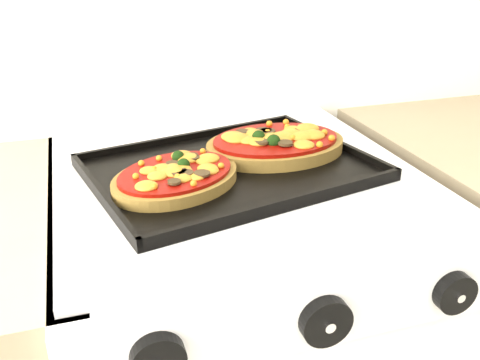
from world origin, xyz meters
name	(u,v)px	position (x,y,z in m)	size (l,w,h in m)	color
control_panel	(314,312)	(-0.04, 1.39, 0.85)	(0.60, 0.02, 0.09)	white
knob_left	(158,359)	(-0.24, 1.37, 0.85)	(0.06, 0.06, 0.02)	black
knob_center	(326,322)	(-0.04, 1.37, 0.85)	(0.06, 0.06, 0.02)	black
knob_right	(455,293)	(0.14, 1.37, 0.85)	(0.06, 0.06, 0.02)	black
baking_tray	(231,167)	(-0.06, 1.69, 0.92)	(0.44, 0.33, 0.02)	black
pizza_left	(176,176)	(-0.15, 1.66, 0.94)	(0.21, 0.16, 0.03)	brown
pizza_right	(276,143)	(0.04, 1.74, 0.94)	(0.25, 0.18, 0.04)	brown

